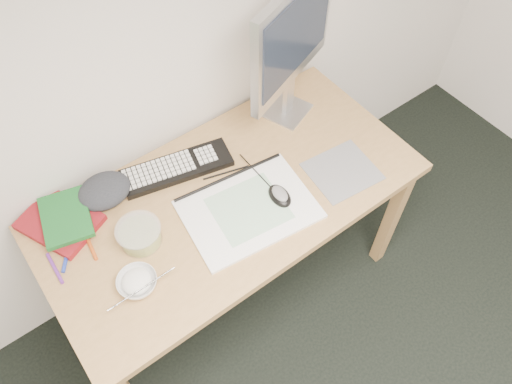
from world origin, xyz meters
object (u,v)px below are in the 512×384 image
Objects in this scene: sketchpad at (249,209)px; monitor at (292,39)px; desk at (231,207)px; rice_bowl at (137,283)px; keyboard at (177,168)px.

monitor reaches higher than sketchpad.
monitor is at bearing 25.19° from desk.
desk is 0.47m from rice_bowl.
rice_bowl is (-0.46, -0.02, 0.01)m from sketchpad.
keyboard is at bearing 158.43° from monitor.
rice_bowl is at bearing -165.02° from desk.
sketchpad is 0.33m from keyboard.
monitor is (0.53, -0.01, 0.35)m from keyboard.
monitor is (0.43, 0.20, 0.44)m from desk.
monitor is at bearing 42.95° from sketchpad.
desk is 0.25m from keyboard.
desk is at bearing 105.26° from sketchpad.
rice_bowl is at bearing -123.25° from keyboard.
monitor reaches higher than desk.
sketchpad is at bearing -81.95° from desk.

